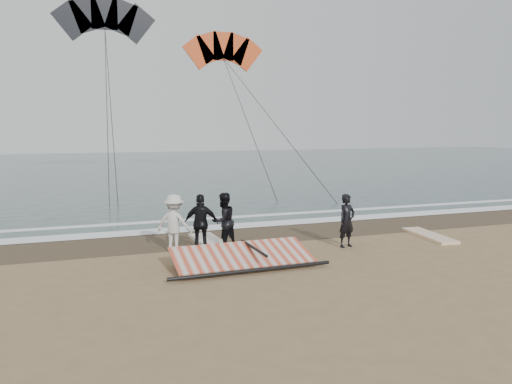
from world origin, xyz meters
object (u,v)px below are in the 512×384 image
man_main (347,221)px  board_cream (212,243)px  sail_rig (238,258)px  board_white (429,235)px

man_main → board_cream: bearing=141.7°
board_cream → sail_rig: size_ratio=0.65×
board_white → sail_rig: sail_rig is taller
board_white → sail_rig: 6.83m
board_cream → sail_rig: 2.36m
man_main → sail_rig: 3.70m
board_cream → sail_rig: sail_rig is taller
board_cream → sail_rig: bearing=-92.4°
man_main → board_white: bearing=-10.1°
board_white → man_main: bearing=-169.2°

